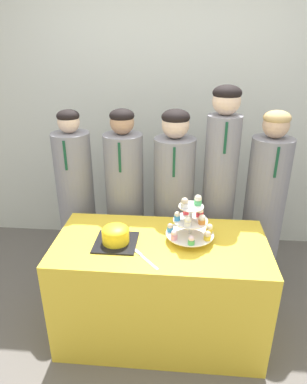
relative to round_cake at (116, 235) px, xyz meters
name	(u,v)px	position (x,y,z in m)	size (l,w,h in m)	color
ground_plane	(156,370)	(0.28, -0.29, -0.80)	(16.00, 16.00, 0.00)	#605B56
wall_back	(171,107)	(0.28, 1.38, 0.55)	(9.00, 0.06, 2.70)	silver
table	(160,288)	(0.28, 0.04, -0.43)	(1.35, 0.67, 0.74)	yellow
round_cake	(116,235)	(0.00, 0.00, 0.00)	(0.26, 0.26, 0.12)	black
cake_knife	(142,256)	(0.18, -0.13, -0.06)	(0.17, 0.20, 0.01)	silver
cupcake_stand	(191,222)	(0.46, 0.08, 0.07)	(0.30, 0.30, 0.31)	silver
student_0	(77,205)	(-0.44, 0.62, -0.12)	(0.29, 0.29, 1.45)	gray
student_1	(125,206)	(-0.04, 0.62, -0.11)	(0.30, 0.30, 1.47)	gray
student_2	(173,207)	(0.34, 0.62, -0.10)	(0.31, 0.31, 1.47)	gray
student_3	(218,196)	(0.68, 0.62, 0.01)	(0.25, 0.25, 1.64)	gray
student_4	(263,211)	(1.04, 0.62, -0.10)	(0.30, 0.31, 1.47)	gray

